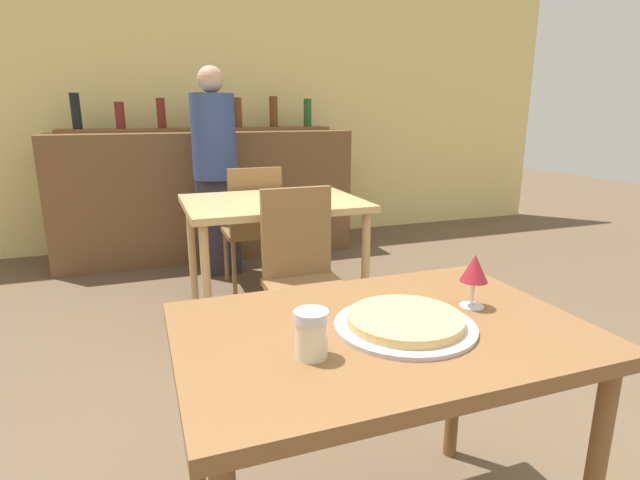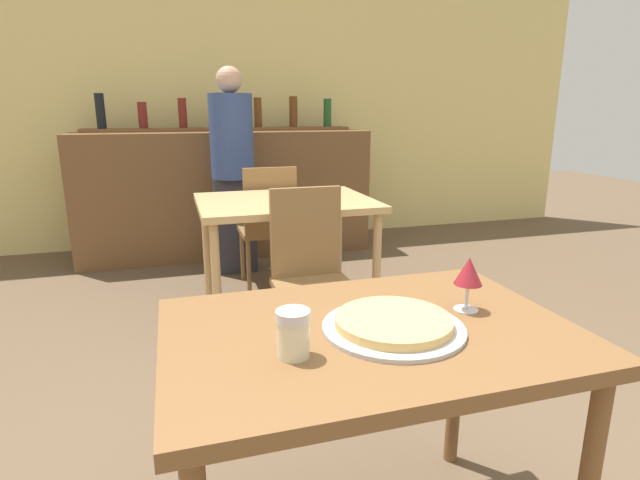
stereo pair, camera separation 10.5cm
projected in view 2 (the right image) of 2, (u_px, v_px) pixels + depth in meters
wall_back at (217, 100)px, 4.85m from camera, size 8.00×0.05×2.80m
dining_table_near at (369, 357)px, 1.35m from camera, size 1.08×0.74×0.75m
dining_table_far at (286, 213)px, 3.09m from camera, size 1.06×0.83×0.78m
bar_counter at (227, 194)px, 4.59m from camera, size 2.60×0.56×1.12m
bar_back_shelf at (221, 122)px, 4.56m from camera, size 2.39×0.24×0.34m
chair_far_side_front at (311, 267)px, 2.60m from camera, size 0.40×0.40×0.92m
chair_far_side_back at (268, 221)px, 3.67m from camera, size 0.40×0.40×0.92m
pizza_tray at (393, 324)px, 1.30m from camera, size 0.37×0.37×0.04m
cheese_shaker at (293, 333)px, 1.16m from camera, size 0.08×0.08×0.11m
person_standing at (232, 165)px, 3.97m from camera, size 0.34×0.34×1.63m
wine_glass at (469, 273)px, 1.41m from camera, size 0.08×0.08×0.16m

